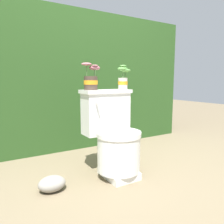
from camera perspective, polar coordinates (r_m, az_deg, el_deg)
ground_plane at (r=1.94m, az=3.07°, el=-15.74°), size 12.00×12.00×0.00m
hedge_backdrop at (r=3.00m, az=-11.67°, el=7.95°), size 2.87×1.06×1.57m
toilet at (r=1.84m, az=0.37°, el=-6.29°), size 0.43×0.49×0.71m
potted_plant_left at (r=1.83m, az=-5.51°, el=8.37°), size 0.17×0.12×0.22m
potted_plant_midleft at (r=1.96m, az=2.94°, el=8.72°), size 0.13×0.09×0.21m
garden_stone at (r=1.70m, az=-15.42°, el=-17.60°), size 0.20×0.16×0.11m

